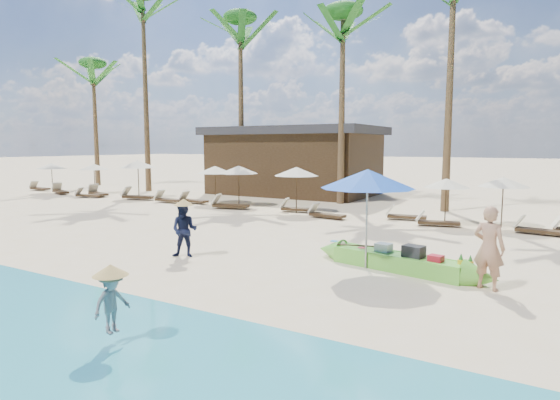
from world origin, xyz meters
The scene contains 34 objects.
ground centered at (0.00, 0.00, 0.00)m, with size 240.00×240.00×0.00m, color beige.
wet_sand_strip centered at (0.00, -5.00, 0.00)m, with size 240.00×4.50×0.01m, color tan.
green_canoe centered at (3.27, 2.31, 0.23)m, with size 5.41×1.42×0.69m.
tourist centered at (5.43, 1.73, 0.92)m, with size 0.67×0.44×1.85m, color tan.
vendor_green centered at (-2.32, 0.66, 0.77)m, with size 0.75×0.58×1.54m, color #141A37.
vendor_yellow centered at (0.64, -4.34, 0.68)m, with size 0.64×0.37×0.99m, color gray.
blue_umbrella centered at (2.52, 2.06, 2.30)m, with size 2.37×2.37×2.55m.
resort_parasol_0 centered at (-22.56, 10.19, 1.77)m, with size 1.90×1.90×1.96m.
lounger_0_left centered at (-24.46, 10.42, 0.20)m, with size 1.75×0.56×0.59m.
lounger_0_right centered at (-21.09, 9.71, 0.21)m, with size 1.96×1.18×0.64m.
resort_parasol_1 centered at (-19.39, 11.08, 1.75)m, with size 1.88×1.88×1.94m.
lounger_1_left centered at (-17.89, 10.07, 0.22)m, with size 1.99×1.12×0.65m.
lounger_1_right centered at (-17.66, 9.19, 0.18)m, with size 1.70×1.01×0.55m.
resort_parasol_2 centered at (-14.99, 10.76, 2.02)m, with size 2.18×2.18×2.24m.
lounger_2_left centered at (-14.23, 9.90, 0.23)m, with size 2.08×1.14×0.68m.
resort_parasol_3 centered at (-9.21, 10.82, 1.83)m, with size 1.97×1.97×2.03m.
lounger_3_left centered at (-11.71, 9.81, 0.21)m, with size 1.83×0.61×0.61m.
lounger_3_right centered at (-10.35, 10.26, 0.19)m, with size 1.74×0.60×0.58m.
resort_parasol_4 centered at (-7.49, 10.59, 1.89)m, with size 2.04×2.04×2.10m.
lounger_4_left centered at (-7.32, 9.43, 0.21)m, with size 1.97×0.99×0.64m.
lounger_4_right centered at (-3.86, 10.13, 0.19)m, with size 1.76×0.86×0.57m.
resort_parasol_5 centered at (-3.75, 9.95, 1.94)m, with size 2.08×2.08×2.15m.
lounger_5_left centered at (-1.90, 9.13, 0.19)m, with size 1.72×0.69×0.57m.
resort_parasol_6 centered at (2.95, 9.93, 1.67)m, with size 1.80×1.80×1.85m.
lounger_6_left centered at (1.19, 10.41, 0.19)m, with size 1.74×0.81×0.57m.
lounger_6_right centered at (2.68, 9.48, 0.19)m, with size 1.73×0.86×0.56m.
resort_parasol_7 centered at (4.94, 10.44, 1.76)m, with size 1.89×1.89×1.95m.
lounger_7_left centered at (6.17, 9.52, 0.19)m, with size 1.74×0.73×0.57m.
palm_0 centered at (-24.62, 15.48, 8.11)m, with size 2.08×2.08×9.90m.
palm_1 centered at (-17.59, 14.06, 10.82)m, with size 2.08×2.08×13.60m.
palm_2 centered at (-10.45, 15.08, 9.18)m, with size 2.08×2.08×11.33m.
palm_3 centered at (-3.36, 14.27, 8.58)m, with size 2.08×2.08×10.52m.
palm_4 centered at (2.15, 14.01, 9.45)m, with size 2.08×2.08×11.70m.
pavilion_west centered at (-8.00, 17.50, 2.19)m, with size 10.80×6.60×4.30m.
Camera 1 is at (6.54, -9.16, 3.14)m, focal length 30.00 mm.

